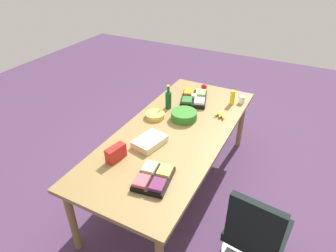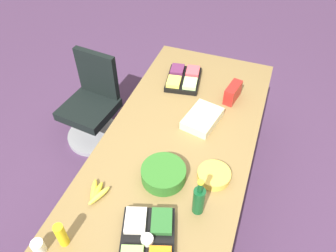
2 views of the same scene
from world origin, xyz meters
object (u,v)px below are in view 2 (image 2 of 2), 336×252
Objects in this scene: fruit_platter at (183,78)px; veggie_tray at (147,242)px; chip_bowl at (214,175)px; wine_bottle at (199,200)px; office_chair at (93,110)px; chip_bag_red at (233,93)px; mustard_bottle at (61,235)px; paper_cup at (39,247)px; banana_bunch at (97,193)px; conference_table at (174,155)px; salad_bowl at (164,174)px; sheet_cake at (202,118)px.

fruit_platter is 1.52m from veggie_tray.
wine_bottle is at bearing 172.80° from chip_bowl.
chip_bag_red is at bearing -85.87° from office_chair.
mustard_bottle is 1.67m from chip_bag_red.
veggie_tray is 5.47× the size of paper_cup.
chip_bowl is (-0.92, -0.51, -0.01)m from fruit_platter.
chip_bowl is 0.83m from chip_bag_red.
banana_bunch is at bearing -16.18° from paper_cup.
banana_bunch is (0.42, -0.12, -0.02)m from paper_cup.
conference_table is 6.32× the size of fruit_platter.
salad_bowl is 0.71m from mustard_bottle.
wine_bottle is (0.54, -0.75, 0.07)m from paper_cup.
chip_bag_red is (0.34, -0.16, 0.04)m from sheet_cake.
veggie_tray is (-1.49, -0.27, 0.00)m from fruit_platter.
office_chair is 1.02m from fruit_platter.
banana_bunch is at bearing 152.58° from sheet_cake.
office_chair is 2.89× the size of sheet_cake.
chip_bag_red is at bearing -24.14° from paper_cup.
chip_bag_red reaches higher than office_chair.
wine_bottle is at bearing -178.95° from chip_bag_red.
chip_bowl is at bearing -44.24° from paper_cup.
veggie_tray reaches higher than sheet_cake.
salad_bowl reaches higher than fruit_platter.
chip_bowl is (-0.73, -1.39, 0.48)m from office_chair.
chip_bowl is (0.58, -0.24, -0.01)m from veggie_tray.
wine_bottle is 0.79m from mustard_bottle.
conference_table is at bearing 3.24° from salad_bowl.
fruit_platter is at bearing 78.60° from chip_bag_red.
chip_bag_red is (0.10, -1.33, 0.52)m from office_chair.
conference_table is at bearing -166.77° from fruit_platter.
salad_bowl is at bearing 61.36° from wine_bottle.
office_chair reaches higher than salad_bowl.
salad_bowl reaches higher than conference_table.
chip_bag_red is at bearing -22.21° from mustard_bottle.
fruit_platter is at bearing 33.98° from sheet_cake.
veggie_tray is at bearing -169.77° from fruit_platter.
office_chair is at bearing 53.68° from wine_bottle.
paper_cup is (-0.95, 0.46, 0.11)m from conference_table.
office_chair is 10.27× the size of paper_cup.
salad_bowl is 0.99× the size of wine_bottle.
fruit_platter reaches higher than banana_bunch.
office_chair is 5.18× the size of mustard_bottle.
office_chair is 1.64m from chip_bowl.
conference_table is 1.06m from paper_cup.
mustard_bottle reaches higher than fruit_platter.
veggie_tray is at bearing -170.87° from salad_bowl.
mustard_bottle is at bearing 148.18° from salad_bowl.
veggie_tray is 2.46× the size of chip_bag_red.
office_chair is 4.62× the size of chip_bag_red.
mustard_bottle is (-0.87, 0.36, 0.16)m from conference_table.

